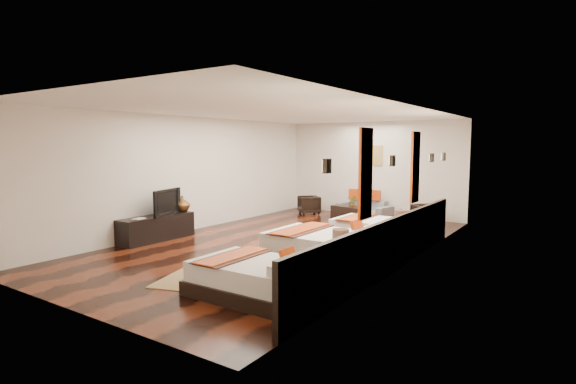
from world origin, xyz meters
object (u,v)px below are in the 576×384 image
Objects in this scene: tv_console at (157,228)px; tv at (163,202)px; bed_far at (380,230)px; figurine at (182,204)px; armchair_left at (309,205)px; sofa at (364,208)px; table_plant at (352,201)px; bed_near at (262,279)px; coffee_table at (350,213)px; armchair_right at (425,214)px; nightstand_a at (340,268)px; book at (135,219)px; bed_mid at (331,249)px; nightstand_b at (401,239)px.

tv_console is 0.59m from tv.
figurine is (-4.20, -1.81, 0.48)m from bed_far.
tv_console is 2.94× the size of armchair_left.
sofa is 0.99m from table_plant.
coffee_table is (-1.81, 6.46, -0.06)m from bed_near.
bed_near is 6.73m from table_plant.
tv is 6.71m from armchair_right.
bed_far is 1.96× the size of tv.
figurine is (0.00, 0.77, 0.46)m from tv_console.
nightstand_a is 5.01m from tv.
tv_console is at bearing 158.42° from bed_near.
bed_far reaches higher than book.
bed_mid is at bearing -11.68° from armchair_left.
figurine is at bearing -156.69° from bed_far.
sofa is (-1.81, 7.43, -0.01)m from bed_near.
bed_near is 3.21× the size of armchair_left.
bed_mid reaches higher than armchair_left.
nightstand_b is 5.25m from tv_console.
armchair_left is 3.53m from armchair_right.
nightstand_a reaches higher than armchair_left.
bed_mid is at bearing 89.90° from bed_near.
armchair_right is (1.96, -0.47, 0.03)m from sofa.
tv reaches higher than coffee_table.
table_plant reaches higher than armchair_right.
tv is (0.05, 0.17, 0.57)m from tv_console.
sofa is 5.60× the size of table_plant.
figurine is at bearing -11.76° from tv.
sofa is (2.38, 6.34, -0.32)m from book.
nightstand_b reaches higher than bed_far.
bed_far reaches higher than armchair_left.
armchair_right is (0.15, 2.72, 0.01)m from bed_far.
figurine is (-4.19, 2.43, 0.48)m from bed_near.
nightstand_a is 1.04× the size of nightstand_b.
armchair_right is at bearing 95.66° from nightstand_a.
table_plant is (2.39, 4.67, -0.29)m from tv.
nightstand_a is at bearing -90.00° from nightstand_b.
coffee_table is at bearing -148.22° from table_plant.
tv reaches higher than nightstand_b.
nightstand_a reaches higher than book.
table_plant is at bearing -43.61° from tv.
nightstand_b is 5.18m from tv.
armchair_left is at bearing 125.03° from bed_mid.
figurine is 0.22× the size of sofa.
figurine is at bearing -168.55° from nightstand_b.
nightstand_a is at bearing -55.84° from sofa.
bed_near is 4.35m from book.
bed_near is at bearing -130.31° from tv.
sofa is at bearing 90.00° from coffee_table.
armchair_right is at bearing 99.68° from nightstand_b.
bed_far is 3.67m from sofa.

